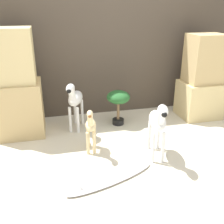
# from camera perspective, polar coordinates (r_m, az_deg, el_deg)

# --- Properties ---
(ground_plane) EXTENTS (14.00, 14.00, 0.00)m
(ground_plane) POSITION_cam_1_polar(r_m,az_deg,el_deg) (2.86, 6.81, -11.90)
(ground_plane) COLOR beige
(wall_back) EXTENTS (6.40, 0.08, 2.20)m
(wall_back) POSITION_cam_1_polar(r_m,az_deg,el_deg) (3.99, -0.80, 15.09)
(wall_back) COLOR #473D33
(wall_back) RESTS_ON ground_plane
(rock_pillar_left) EXTENTS (0.58, 0.50, 1.36)m
(rock_pillar_left) POSITION_cam_1_polar(r_m,az_deg,el_deg) (3.51, -19.94, 4.84)
(rock_pillar_left) COLOR tan
(rock_pillar_left) RESTS_ON ground_plane
(rock_pillar_right) EXTENTS (0.58, 0.50, 1.23)m
(rock_pillar_right) POSITION_cam_1_polar(r_m,az_deg,el_deg) (4.12, 18.90, 6.42)
(rock_pillar_right) COLOR #DBC184
(rock_pillar_right) RESTS_ON ground_plane
(zebra_right) EXTENTS (0.26, 0.56, 0.70)m
(zebra_right) POSITION_cam_1_polar(r_m,az_deg,el_deg) (2.85, 9.98, -2.06)
(zebra_right) COLOR white
(zebra_right) RESTS_ON ground_plane
(zebra_left) EXTENTS (0.30, 0.56, 0.70)m
(zebra_left) POSITION_cam_1_polar(r_m,az_deg,el_deg) (3.52, -8.12, 2.84)
(zebra_left) COLOR white
(zebra_left) RESTS_ON ground_plane
(giraffe_figurine) EXTENTS (0.16, 0.36, 0.57)m
(giraffe_figurine) POSITION_cam_1_polar(r_m,az_deg,el_deg) (2.99, -4.66, -3.25)
(giraffe_figurine) COLOR beige
(giraffe_figurine) RESTS_ON ground_plane
(potted_palm_front) EXTENTS (0.33, 0.33, 0.50)m
(potted_palm_front) POSITION_cam_1_polar(r_m,az_deg,el_deg) (3.67, 1.38, 2.68)
(potted_palm_front) COLOR black
(potted_palm_front) RESTS_ON ground_plane
(surfboard) EXTENTS (0.98, 0.51, 0.08)m
(surfboard) POSITION_cam_1_polar(r_m,az_deg,el_deg) (2.65, -0.28, -14.22)
(surfboard) COLOR silver
(surfboard) RESTS_ON ground_plane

